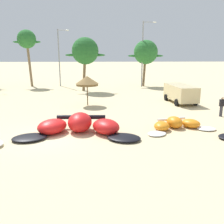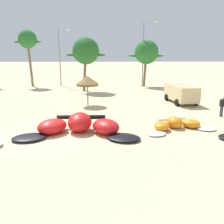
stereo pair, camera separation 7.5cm
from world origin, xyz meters
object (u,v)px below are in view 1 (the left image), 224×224
Objects in this scene: kite_left_of_center at (79,126)px; lamppost_east_center at (144,51)px; person_near_kites at (221,107)px; palm_center_right at (146,52)px; palm_left_of_gap at (27,40)px; parked_van at (180,92)px; lamppost_west_center at (60,55)px; kite_center at (176,124)px; palm_center_left at (85,51)px; beach_umbrella_middle at (87,81)px.

lamppost_east_center is at bearing 70.17° from kite_left_of_center.
person_near_kites is 0.23× the size of palm_center_right.
parked_van is at bearing -35.46° from palm_left_of_gap.
lamppost_east_center is (12.64, -1.31, 0.56)m from lamppost_west_center.
palm_center_left is at bearing 112.32° from kite_center.
palm_left_of_gap reaches higher than person_near_kites.
kite_center is (6.57, 0.63, -0.18)m from kite_left_of_center.
person_near_kites is at bearing -50.71° from lamppost_west_center.
kite_left_of_center is 0.85× the size of lamppost_east_center.
lamppost_west_center is at bearing 136.29° from parked_van.
kite_left_of_center is 1.15× the size of palm_center_left.
palm_center_right reaches higher than parked_van.
kite_center is 5.63m from person_near_kites.
palm_center_left is at bearing 94.09° from beach_umbrella_middle.
palm_center_right is 0.73× the size of lamppost_east_center.
beach_umbrella_middle is 0.34× the size of lamppost_west_center.
person_near_kites is at bearing 33.76° from kite_center.
palm_left_of_gap is at bearing 175.98° from lamppost_east_center.
person_near_kites is 19.55m from palm_center_right.
parked_van is 24.28m from palm_left_of_gap.
parked_van reaches higher than kite_left_of_center.
kite_left_of_center is 11.84m from person_near_kites.
kite_center is 25.68m from lamppost_west_center.
lamppost_west_center reaches higher than palm_left_of_gap.
palm_left_of_gap reaches higher than palm_center_right.
kite_left_of_center reaches higher than kite_center.
parked_van is 0.57× the size of palm_left_of_gap.
lamppost_east_center reaches higher than kite_center.
palm_center_left reaches higher than person_near_kites.
lamppost_west_center is at bearing 108.23° from beach_umbrella_middle.
person_near_kites is 25.51m from lamppost_west_center.
palm_center_right is (-2.86, 18.85, 4.31)m from person_near_kites.
beach_umbrella_middle is at bearing 156.61° from person_near_kites.
lamppost_east_center is (1.34, 21.30, 5.06)m from kite_center.
person_near_kites is 0.19× the size of lamppost_west_center.
palm_center_right is 13.11m from lamppost_west_center.
lamppost_west_center is 12.72m from lamppost_east_center.
beach_umbrella_middle is (0.12, 8.55, 1.95)m from kite_left_of_center.
palm_left_of_gap reaches higher than beach_umbrella_middle.
palm_left_of_gap is at bearing -178.99° from lamppost_west_center.
lamppost_east_center is at bearing 100.34° from person_near_kites.
parked_van is at bearing -43.71° from lamppost_west_center.
parked_van reaches higher than kite_center.
palm_left_of_gap reaches higher than kite_center.
lamppost_east_center is (8.47, 3.94, 0.10)m from palm_center_left.
lamppost_west_center is at bearing 128.45° from palm_center_left.
beach_umbrella_middle is at bearing -56.57° from palm_left_of_gap.
lamppost_east_center is (7.91, 21.94, 4.89)m from kite_left_of_center.
person_near_kites is 0.17× the size of lamppost_east_center.
palm_left_of_gap is at bearing 144.54° from parked_van.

